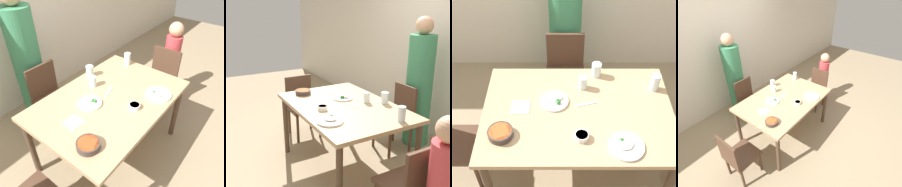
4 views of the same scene
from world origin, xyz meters
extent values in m
plane|color=#998466|center=(0.00, 0.00, 0.00)|extent=(10.00, 10.00, 0.00)
cube|color=beige|center=(0.00, 1.57, 1.35)|extent=(10.00, 0.06, 2.70)
cube|color=tan|center=(0.00, 0.00, 0.76)|extent=(1.47, 1.00, 0.04)
cylinder|color=#4C3828|center=(-0.68, -0.44, 0.37)|extent=(0.06, 0.06, 0.74)
cylinder|color=#4C3828|center=(0.68, -0.44, 0.37)|extent=(0.06, 0.06, 0.74)
cylinder|color=#4C3828|center=(-0.68, 0.44, 0.37)|extent=(0.06, 0.06, 0.74)
cylinder|color=#4C3828|center=(0.68, 0.44, 0.37)|extent=(0.06, 0.06, 0.74)
cube|color=#4C3323|center=(-0.09, 0.77, 0.42)|extent=(0.40, 0.40, 0.04)
cube|color=#4C3323|center=(-0.09, 0.95, 0.64)|extent=(0.38, 0.03, 0.40)
cylinder|color=#4C3323|center=(-0.26, 0.60, 0.20)|extent=(0.04, 0.04, 0.40)
cylinder|color=#4C3323|center=(0.07, 0.60, 0.20)|extent=(0.04, 0.04, 0.40)
cylinder|color=#4C3323|center=(-0.26, 0.93, 0.20)|extent=(0.04, 0.04, 0.40)
cylinder|color=#4C3323|center=(0.07, 0.93, 0.20)|extent=(0.04, 0.04, 0.40)
cube|color=#4C3323|center=(1.01, -0.01, 0.42)|extent=(0.40, 0.40, 0.04)
cube|color=#4C3323|center=(1.19, -0.01, 0.64)|extent=(0.03, 0.38, 0.40)
cylinder|color=#4C3323|center=(0.84, 0.16, 0.20)|extent=(0.04, 0.04, 0.40)
cylinder|color=#4C3323|center=(0.84, -0.17, 0.20)|extent=(0.04, 0.04, 0.40)
cylinder|color=#4C3323|center=(1.17, 0.16, 0.20)|extent=(0.04, 0.04, 0.40)
cylinder|color=#4C3323|center=(1.17, -0.17, 0.20)|extent=(0.04, 0.04, 0.40)
cube|color=#4C3323|center=(-1.01, -0.06, 0.42)|extent=(0.40, 0.40, 0.04)
cube|color=#4C3323|center=(-1.19, -0.06, 0.64)|extent=(0.03, 0.38, 0.40)
cylinder|color=#4C3323|center=(-0.84, -0.22, 0.20)|extent=(0.04, 0.04, 0.40)
cylinder|color=#4C3323|center=(-0.84, 0.11, 0.20)|extent=(0.04, 0.04, 0.40)
cylinder|color=#4C3323|center=(-1.17, -0.22, 0.20)|extent=(0.04, 0.04, 0.40)
cylinder|color=#4C3323|center=(-1.17, 0.11, 0.20)|extent=(0.04, 0.04, 0.40)
cylinder|color=#387F56|center=(-0.09, 1.18, 0.72)|extent=(0.33, 0.33, 1.45)
sphere|color=tan|center=(-0.09, 1.18, 1.56)|extent=(0.22, 0.22, 0.22)
cylinder|color=#C63D42|center=(1.35, -0.01, 0.48)|extent=(0.21, 0.21, 0.96)
sphere|color=tan|center=(1.35, -0.01, 1.05)|extent=(0.19, 0.19, 0.19)
cylinder|color=#3D332D|center=(-0.56, -0.24, 0.80)|extent=(0.18, 0.18, 0.05)
cylinder|color=#BC5123|center=(-0.56, -0.24, 0.83)|extent=(0.16, 0.16, 0.01)
cylinder|color=white|center=(0.33, -0.34, 0.79)|extent=(0.25, 0.25, 0.02)
ellipsoid|color=white|center=(0.31, -0.33, 0.81)|extent=(0.12, 0.12, 0.02)
cone|color=orange|center=(0.31, -0.30, 0.81)|extent=(0.02, 0.02, 0.03)
sphere|color=#2D702D|center=(0.29, -0.31, 0.81)|extent=(0.03, 0.03, 0.03)
cone|color=orange|center=(0.28, -0.31, 0.81)|extent=(0.02, 0.02, 0.03)
cylinder|color=white|center=(-0.18, 0.09, 0.79)|extent=(0.23, 0.23, 0.02)
ellipsoid|color=white|center=(-0.16, 0.12, 0.81)|extent=(0.08, 0.08, 0.03)
sphere|color=#2D702D|center=(-0.15, 0.05, 0.81)|extent=(0.03, 0.03, 0.03)
sphere|color=#2D702D|center=(-0.16, 0.08, 0.81)|extent=(0.03, 0.03, 0.03)
cylinder|color=white|center=(0.02, -0.27, 0.80)|extent=(0.10, 0.10, 0.04)
cylinder|color=white|center=(0.02, -0.27, 0.82)|extent=(0.09, 0.09, 0.01)
cylinder|color=silver|center=(0.17, 0.41, 0.84)|extent=(0.08, 0.08, 0.12)
cylinder|color=silver|center=(0.63, 0.24, 0.85)|extent=(0.07, 0.07, 0.15)
cylinder|color=silver|center=(0.05, 0.26, 0.83)|extent=(0.07, 0.07, 0.11)
cube|color=white|center=(-0.45, 0.03, 0.78)|extent=(0.14, 0.14, 0.01)
cube|color=silver|center=(0.06, 0.07, 0.78)|extent=(0.18, 0.07, 0.01)
camera|label=1|loc=(-1.28, -1.02, 2.07)|focal=35.00mm
camera|label=2|loc=(2.42, -1.43, 1.82)|focal=45.00mm
camera|label=3|loc=(-0.11, -1.61, 2.56)|focal=50.00mm
camera|label=4|loc=(-1.80, -1.52, 2.50)|focal=28.00mm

